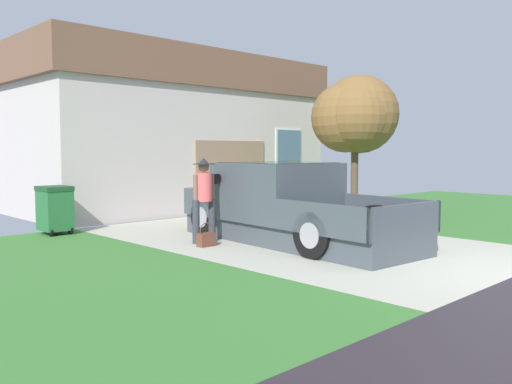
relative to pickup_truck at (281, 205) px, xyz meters
The scene contains 6 objects.
pickup_truck is the anchor object (origin of this frame).
person_with_hat 1.60m from the pickup_truck, 148.46° to the left, with size 0.51×0.43×1.68m.
handbag 1.73m from the pickup_truck, 162.87° to the left, with size 0.34×0.18×0.46m.
house_with_garage 7.80m from the pickup_truck, 73.87° to the left, with size 9.74×5.74×4.75m.
front_yard_tree 5.96m from the pickup_truck, 20.89° to the left, with size 2.51×2.43×4.06m.
wheeled_trash_bin 4.98m from the pickup_truck, 127.07° to the left, with size 0.60×0.72×1.05m.
Camera 1 is at (-8.09, -2.93, 1.81)m, focal length 37.62 mm.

